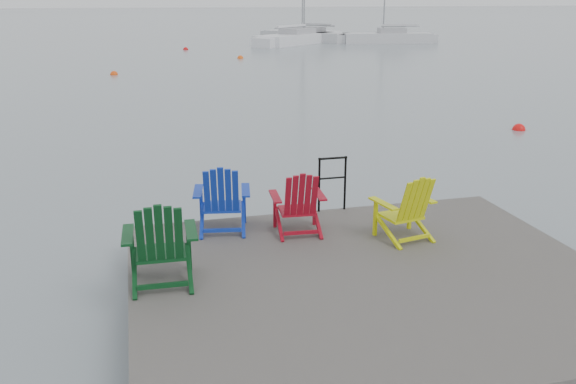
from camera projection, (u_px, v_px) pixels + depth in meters
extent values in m
plane|color=slate|center=(372.00, 310.00, 7.82)|extent=(400.00, 400.00, 0.00)
cube|color=#332F2D|center=(373.00, 282.00, 7.70)|extent=(6.00, 5.00, 0.20)
cylinder|color=black|center=(152.00, 281.00, 9.31)|extent=(0.26, 0.26, 1.20)
cylinder|color=black|center=(321.00, 262.00, 9.94)|extent=(0.26, 0.26, 1.20)
cylinder|color=black|center=(469.00, 246.00, 10.58)|extent=(0.26, 0.26, 1.20)
cylinder|color=black|center=(319.00, 185.00, 9.80)|extent=(0.04, 0.04, 0.90)
cylinder|color=black|center=(345.00, 183.00, 9.90)|extent=(0.04, 0.04, 0.90)
cylinder|color=black|center=(333.00, 158.00, 9.71)|extent=(0.48, 0.04, 0.04)
cylinder|color=black|center=(332.00, 178.00, 9.82)|extent=(0.44, 0.03, 0.03)
cube|color=#093616|center=(161.00, 253.00, 7.44)|extent=(0.61, 0.54, 0.04)
cube|color=#093616|center=(133.00, 252.00, 7.59)|extent=(0.06, 0.06, 0.62)
cube|color=#093616|center=(189.00, 247.00, 7.73)|extent=(0.06, 0.06, 0.62)
cube|color=#093616|center=(128.00, 235.00, 7.26)|extent=(0.15, 0.68, 0.03)
cube|color=#093616|center=(191.00, 230.00, 7.41)|extent=(0.15, 0.68, 0.03)
cube|color=#093616|center=(160.00, 236.00, 6.99)|extent=(0.55, 0.30, 0.76)
cube|color=#102DA6|center=(222.00, 207.00, 9.13)|extent=(0.62, 0.57, 0.04)
cube|color=#102DA6|center=(201.00, 206.00, 9.31)|extent=(0.06, 0.06, 0.58)
cube|color=#102DA6|center=(244.00, 205.00, 9.36)|extent=(0.06, 0.06, 0.58)
cube|color=#102DA6|center=(198.00, 191.00, 9.00)|extent=(0.23, 0.64, 0.03)
cube|color=#102DA6|center=(246.00, 190.00, 9.06)|extent=(0.23, 0.64, 0.03)
cube|color=#102DA6|center=(221.00, 192.00, 8.70)|extent=(0.55, 0.35, 0.71)
cube|color=maroon|center=(297.00, 210.00, 9.04)|extent=(0.55, 0.50, 0.04)
cube|color=maroon|center=(275.00, 210.00, 9.18)|extent=(0.05, 0.05, 0.54)
cube|color=maroon|center=(314.00, 208.00, 9.28)|extent=(0.05, 0.05, 0.54)
cube|color=maroon|center=(275.00, 196.00, 8.89)|extent=(0.16, 0.60, 0.03)
cube|color=maroon|center=(319.00, 194.00, 9.00)|extent=(0.16, 0.60, 0.03)
cube|color=maroon|center=(301.00, 196.00, 8.64)|extent=(0.50, 0.29, 0.67)
cube|color=#CBD20B|center=(401.00, 216.00, 8.81)|extent=(0.60, 0.56, 0.04)
cube|color=#CBD20B|center=(375.00, 218.00, 8.86)|extent=(0.06, 0.06, 0.55)
cube|color=#CBD20B|center=(410.00, 211.00, 9.11)|extent=(0.06, 0.06, 0.55)
cube|color=#CBD20B|center=(383.00, 203.00, 8.58)|extent=(0.23, 0.61, 0.03)
cube|color=#CBD20B|center=(421.00, 197.00, 8.85)|extent=(0.23, 0.61, 0.03)
cube|color=#CBD20B|center=(416.00, 201.00, 8.44)|extent=(0.52, 0.34, 0.67)
cube|color=silver|center=(306.00, 38.00, 53.70)|extent=(6.56, 7.92, 1.10)
cube|color=#9E9EA3|center=(310.00, 30.00, 53.24)|extent=(2.66, 2.88, 0.55)
cube|color=white|center=(301.00, 40.00, 51.06)|extent=(9.14, 8.51, 1.10)
cube|color=#9E9EA3|center=(298.00, 32.00, 50.45)|extent=(3.43, 3.33, 0.55)
cube|color=silver|center=(387.00, 40.00, 51.40)|extent=(7.63, 3.00, 1.10)
cube|color=#9E9EA3|center=(392.00, 31.00, 51.22)|extent=(2.40, 1.66, 0.55)
sphere|color=red|center=(519.00, 130.00, 18.28)|extent=(0.39, 0.39, 0.39)
sphere|color=#F24A0E|center=(114.00, 75.00, 30.90)|extent=(0.39, 0.39, 0.39)
sphere|color=#F7550E|center=(240.00, 58.00, 38.83)|extent=(0.39, 0.39, 0.39)
sphere|color=red|center=(186.00, 50.00, 44.99)|extent=(0.38, 0.38, 0.38)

